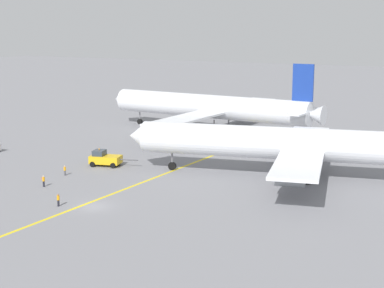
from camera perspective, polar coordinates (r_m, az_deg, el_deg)
The scene contains 8 objects.
ground_plane at distance 77.57m, azimuth -9.46°, elevation -6.05°, with size 600.00×600.00×0.00m, color gray.
taxiway_stripe at distance 86.02m, azimuth -6.06°, elevation -4.21°, with size 0.50×120.00×0.01m, color yellow.
airliner_at_gate_left at distance 129.79m, azimuth 1.82°, elevation 3.64°, with size 52.96×49.75×15.77m.
airliner_being_pushed at distance 91.07m, azimuth 9.74°, elevation -0.03°, with size 51.94×39.33×15.45m.
pushback_tug at distance 99.41m, azimuth -8.53°, elevation -1.41°, with size 8.41×4.14×2.94m.
ground_crew_ramp_agent_by_cones at distance 88.22m, azimuth -14.32°, elevation -3.52°, with size 0.38×0.45×1.70m.
ground_crew_wing_walker_right at distance 78.35m, azimuth -12.95°, elevation -5.34°, with size 0.36×0.36×1.68m.
ground_crew_marshaller_foreground at distance 94.07m, azimuth -12.34°, elevation -2.53°, with size 0.36×0.36×1.62m.
Camera 1 is at (45.68, -58.31, 23.02)m, focal length 54.52 mm.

